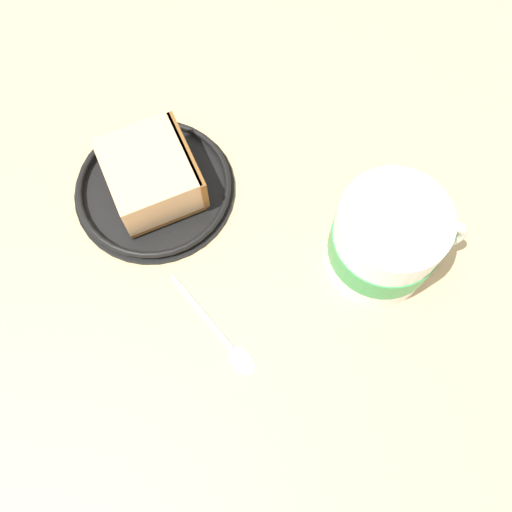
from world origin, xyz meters
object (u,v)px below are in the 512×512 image
Objects in this scene: cake_slice at (152,174)px; teaspoon at (229,343)px; small_plate at (154,188)px; tea_mug at (386,240)px.

teaspoon is at bearing -26.31° from cake_slice.
teaspoon is (16.23, -8.02, -2.92)cm from cake_slice.
tea_mug is at bearing 19.36° from small_plate.
small_plate is at bearing 154.54° from teaspoon.
tea_mug is at bearing 18.91° from cake_slice.
cake_slice reaches higher than small_plate.
tea_mug is (22.25, 7.62, 1.64)cm from cake_slice.
small_plate is at bearing -117.58° from cake_slice.
tea_mug is 17.37cm from teaspoon.
small_plate is 24.09cm from tea_mug.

